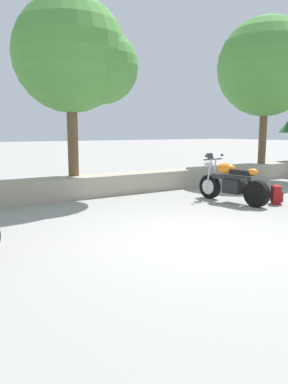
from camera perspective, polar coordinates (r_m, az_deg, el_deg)
ground_plane at (r=6.10m, az=8.02°, el=-7.38°), size 120.00×120.00×0.00m
stone_wall at (r=10.07m, az=-10.19°, el=0.77°), size 36.00×0.80×0.55m
motorcycle_orange_centre at (r=9.41m, az=13.21°, el=1.37°), size 0.67×2.07×1.18m
rider_backpack at (r=9.54m, az=19.62°, el=-0.28°), size 0.35×0.35×0.47m
leafy_tree_mid_left at (r=10.33m, az=-10.23°, el=19.56°), size 3.09×2.95×4.60m
leafy_tree_mid_right at (r=14.84m, az=18.95°, el=17.31°), size 3.66×3.49×5.21m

